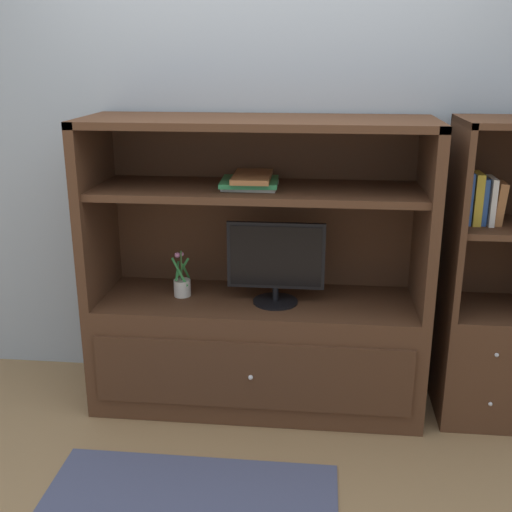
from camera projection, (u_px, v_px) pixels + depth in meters
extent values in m
plane|color=#99754C|center=(249.00, 441.00, 3.06)|extent=(8.00, 8.00, 0.00)
cube|color=#9EA8B2|center=(264.00, 132.00, 3.34)|extent=(6.00, 0.10, 2.80)
cube|color=#4C2D1C|center=(257.00, 350.00, 3.35)|extent=(1.70, 0.56, 0.59)
cube|color=#462A19|center=(251.00, 376.00, 3.08)|extent=(1.57, 0.02, 0.35)
sphere|color=silver|center=(251.00, 377.00, 3.07)|extent=(0.02, 0.02, 0.02)
cube|color=#4C2D1C|center=(96.00, 208.00, 3.20)|extent=(0.05, 0.56, 0.92)
cube|color=#4C2D1C|center=(427.00, 217.00, 3.04)|extent=(0.05, 0.56, 0.92)
cube|color=#4C2D1C|center=(262.00, 201.00, 3.37)|extent=(1.70, 0.02, 0.92)
cube|color=#4C2D1C|center=(257.00, 122.00, 2.98)|extent=(1.70, 0.56, 0.04)
cube|color=#4C2D1C|center=(257.00, 191.00, 3.09)|extent=(1.60, 0.50, 0.04)
cylinder|color=black|center=(275.00, 301.00, 3.21)|extent=(0.23, 0.23, 0.01)
cylinder|color=black|center=(275.00, 294.00, 3.20)|extent=(0.03, 0.03, 0.07)
cube|color=black|center=(276.00, 256.00, 3.14)|extent=(0.49, 0.02, 0.34)
cube|color=black|center=(276.00, 256.00, 3.12)|extent=(0.46, 0.00, 0.31)
cylinder|color=beige|center=(182.00, 288.00, 3.29)|extent=(0.09, 0.09, 0.09)
cylinder|color=#3D6B33|center=(181.00, 265.00, 3.25)|extent=(0.01, 0.01, 0.16)
cube|color=#2D7A38|center=(186.00, 271.00, 3.26)|extent=(0.02, 0.12, 0.12)
cube|color=#2D7A38|center=(182.00, 269.00, 3.28)|extent=(0.08, 0.02, 0.13)
cube|color=#2D7A38|center=(177.00, 271.00, 3.26)|extent=(0.02, 0.09, 0.08)
cube|color=#2D7A38|center=(180.00, 272.00, 3.24)|extent=(0.09, 0.02, 0.15)
sphere|color=#C6729E|center=(177.00, 255.00, 3.23)|extent=(0.03, 0.03, 0.03)
sphere|color=#C6729E|center=(182.00, 254.00, 3.25)|extent=(0.02, 0.02, 0.02)
cube|color=silver|center=(251.00, 185.00, 3.08)|extent=(0.26, 0.25, 0.02)
cube|color=#338C4C|center=(249.00, 182.00, 3.07)|extent=(0.29, 0.28, 0.02)
cube|color=#A56638|center=(252.00, 177.00, 3.07)|extent=(0.19, 0.34, 0.02)
cube|color=#4C2D1C|center=(482.00, 360.00, 3.23)|extent=(0.45, 0.46, 0.59)
sphere|color=silver|center=(497.00, 355.00, 2.97)|extent=(0.02, 0.02, 0.02)
sphere|color=silver|center=(490.00, 404.00, 3.05)|extent=(0.02, 0.02, 0.02)
cube|color=#4C2D1C|center=(455.00, 216.00, 3.02)|extent=(0.03, 0.46, 0.93)
cube|color=#4C2D1C|center=(488.00, 207.00, 3.21)|extent=(0.45, 0.02, 0.93)
cube|color=#4C2D1C|center=(498.00, 227.00, 3.02)|extent=(0.39, 0.41, 0.03)
cube|color=#4C2D1C|center=(511.00, 122.00, 2.86)|extent=(0.45, 0.46, 0.03)
cube|color=#2D519E|center=(468.00, 198.00, 2.99)|extent=(0.02, 0.13, 0.25)
cube|color=gold|center=(476.00, 198.00, 2.99)|extent=(0.04, 0.14, 0.25)
cube|color=#2D519E|center=(483.00, 201.00, 2.99)|extent=(0.02, 0.12, 0.22)
cube|color=silver|center=(490.00, 201.00, 2.98)|extent=(0.03, 0.16, 0.23)
cube|color=#A56638|center=(498.00, 203.00, 2.98)|extent=(0.05, 0.12, 0.21)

